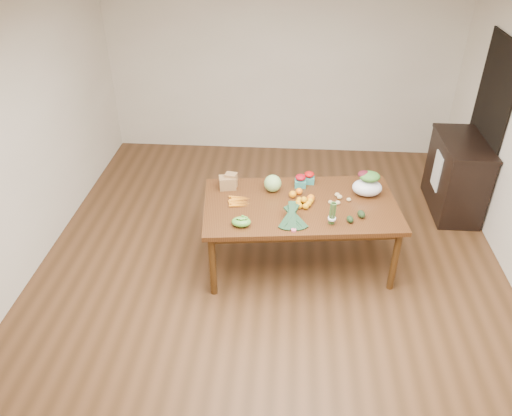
# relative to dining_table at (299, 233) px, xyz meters

# --- Properties ---
(floor) EXTENTS (6.00, 6.00, 0.00)m
(floor) POSITION_rel_dining_table_xyz_m (-0.30, -0.23, -0.38)
(floor) COLOR brown
(floor) RESTS_ON ground
(ceiling) EXTENTS (5.00, 6.00, 0.02)m
(ceiling) POSITION_rel_dining_table_xyz_m (-0.30, -0.23, 2.33)
(ceiling) COLOR white
(ceiling) RESTS_ON room_walls
(room_walls) EXTENTS (5.02, 6.02, 2.70)m
(room_walls) POSITION_rel_dining_table_xyz_m (-0.30, -0.23, 0.97)
(room_walls) COLOR white
(room_walls) RESTS_ON floor
(dining_table) EXTENTS (2.07, 1.30, 0.75)m
(dining_table) POSITION_rel_dining_table_xyz_m (0.00, 0.00, 0.00)
(dining_table) COLOR #4B2911
(dining_table) RESTS_ON floor
(doorway_dark) EXTENTS (0.02, 1.00, 2.10)m
(doorway_dark) POSITION_rel_dining_table_xyz_m (2.18, 1.37, 0.68)
(doorway_dark) COLOR black
(doorway_dark) RESTS_ON floor
(cabinet) EXTENTS (0.52, 1.02, 0.94)m
(cabinet) POSITION_rel_dining_table_xyz_m (1.92, 1.21, 0.10)
(cabinet) COLOR black
(cabinet) RESTS_ON floor
(dish_towel) EXTENTS (0.02, 0.28, 0.45)m
(dish_towel) POSITION_rel_dining_table_xyz_m (1.66, 1.17, 0.18)
(dish_towel) COLOR white
(dish_towel) RESTS_ON cabinet
(paper_bag) EXTENTS (0.25, 0.22, 0.16)m
(paper_bag) POSITION_rel_dining_table_xyz_m (-0.78, 0.25, 0.46)
(paper_bag) COLOR olive
(paper_bag) RESTS_ON dining_table
(cabbage) EXTENTS (0.18, 0.18, 0.18)m
(cabbage) POSITION_rel_dining_table_xyz_m (-0.30, 0.23, 0.47)
(cabbage) COLOR #93BD6D
(cabbage) RESTS_ON dining_table
(strawberry_basket_a) EXTENTS (0.13, 0.13, 0.11)m
(strawberry_basket_a) POSITION_rel_dining_table_xyz_m (-0.01, 0.35, 0.43)
(strawberry_basket_a) COLOR #B30B21
(strawberry_basket_a) RESTS_ON dining_table
(strawberry_basket_b) EXTENTS (0.12, 0.12, 0.10)m
(strawberry_basket_b) POSITION_rel_dining_table_xyz_m (0.09, 0.44, 0.43)
(strawberry_basket_b) COLOR red
(strawberry_basket_b) RESTS_ON dining_table
(orange_a) EXTENTS (0.08, 0.08, 0.08)m
(orange_a) POSITION_rel_dining_table_xyz_m (-0.08, 0.11, 0.41)
(orange_a) COLOR orange
(orange_a) RESTS_ON dining_table
(orange_b) EXTENTS (0.07, 0.07, 0.07)m
(orange_b) POSITION_rel_dining_table_xyz_m (-0.02, 0.18, 0.41)
(orange_b) COLOR #FF990F
(orange_b) RESTS_ON dining_table
(orange_c) EXTENTS (0.08, 0.08, 0.08)m
(orange_c) POSITION_rel_dining_table_xyz_m (0.10, 0.05, 0.41)
(orange_c) COLOR orange
(orange_c) RESTS_ON dining_table
(mandarin_cluster) EXTENTS (0.20, 0.20, 0.10)m
(mandarin_cluster) POSITION_rel_dining_table_xyz_m (0.03, -0.03, 0.43)
(mandarin_cluster) COLOR orange
(mandarin_cluster) RESTS_ON dining_table
(carrots) EXTENTS (0.24, 0.24, 0.03)m
(carrots) POSITION_rel_dining_table_xyz_m (-0.62, -0.02, 0.39)
(carrots) COLOR orange
(carrots) RESTS_ON dining_table
(snap_pea_bag) EXTENTS (0.19, 0.14, 0.08)m
(snap_pea_bag) POSITION_rel_dining_table_xyz_m (-0.57, -0.43, 0.42)
(snap_pea_bag) COLOR green
(snap_pea_bag) RESTS_ON dining_table
(kale_bunch) EXTENTS (0.36, 0.43, 0.16)m
(kale_bunch) POSITION_rel_dining_table_xyz_m (-0.08, -0.38, 0.45)
(kale_bunch) COLOR #16321C
(kale_bunch) RESTS_ON dining_table
(asparagus_bundle) EXTENTS (0.09, 0.12, 0.26)m
(asparagus_bundle) POSITION_rel_dining_table_xyz_m (0.29, -0.34, 0.50)
(asparagus_bundle) COLOR #517435
(asparagus_bundle) RESTS_ON dining_table
(potato_a) EXTENTS (0.05, 0.04, 0.04)m
(potato_a) POSITION_rel_dining_table_xyz_m (0.30, 0.02, 0.40)
(potato_a) COLOR tan
(potato_a) RESTS_ON dining_table
(potato_b) EXTENTS (0.05, 0.05, 0.04)m
(potato_b) POSITION_rel_dining_table_xyz_m (0.37, 0.01, 0.40)
(potato_b) COLOR tan
(potato_b) RESTS_ON dining_table
(potato_c) EXTENTS (0.06, 0.05, 0.05)m
(potato_c) POSITION_rel_dining_table_xyz_m (0.40, 0.12, 0.40)
(potato_c) COLOR tan
(potato_c) RESTS_ON dining_table
(potato_d) EXTENTS (0.05, 0.05, 0.04)m
(potato_d) POSITION_rel_dining_table_xyz_m (0.38, 0.17, 0.40)
(potato_d) COLOR tan
(potato_d) RESTS_ON dining_table
(potato_e) EXTENTS (0.05, 0.04, 0.04)m
(potato_e) POSITION_rel_dining_table_xyz_m (0.49, 0.08, 0.40)
(potato_e) COLOR tan
(potato_e) RESTS_ON dining_table
(avocado_a) EXTENTS (0.09, 0.11, 0.06)m
(avocado_a) POSITION_rel_dining_table_xyz_m (0.47, -0.29, 0.41)
(avocado_a) COLOR black
(avocado_a) RESTS_ON dining_table
(avocado_b) EXTENTS (0.10, 0.12, 0.07)m
(avocado_b) POSITION_rel_dining_table_xyz_m (0.59, -0.20, 0.41)
(avocado_b) COLOR black
(avocado_b) RESTS_ON dining_table
(salad_bag) EXTENTS (0.33, 0.27, 0.24)m
(salad_bag) POSITION_rel_dining_table_xyz_m (0.68, 0.23, 0.49)
(salad_bag) COLOR white
(salad_bag) RESTS_ON dining_table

